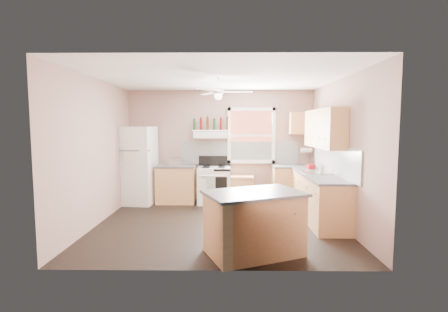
{
  "coord_description": "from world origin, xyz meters",
  "views": [
    {
      "loc": [
        0.17,
        -5.96,
        1.82
      ],
      "look_at": [
        0.1,
        0.3,
        1.25
      ],
      "focal_mm": 26.0,
      "sensor_mm": 36.0,
      "label": 1
    }
  ],
  "objects_px": {
    "refrigerator": "(138,165)",
    "cart": "(240,189)",
    "stove": "(214,185)",
    "island": "(254,224)",
    "toaster": "(176,162)"
  },
  "relations": [
    {
      "from": "cart",
      "to": "refrigerator",
      "type": "bearing_deg",
      "value": -170.94
    },
    {
      "from": "toaster",
      "to": "cart",
      "type": "xyz_separation_m",
      "value": [
        1.52,
        0.14,
        -0.67
      ]
    },
    {
      "from": "cart",
      "to": "island",
      "type": "distance_m",
      "value": 3.17
    },
    {
      "from": "cart",
      "to": "island",
      "type": "bearing_deg",
      "value": -82.79
    },
    {
      "from": "stove",
      "to": "cart",
      "type": "bearing_deg",
      "value": 6.8
    },
    {
      "from": "refrigerator",
      "to": "toaster",
      "type": "bearing_deg",
      "value": 5.86
    },
    {
      "from": "toaster",
      "to": "stove",
      "type": "bearing_deg",
      "value": 11.4
    },
    {
      "from": "refrigerator",
      "to": "toaster",
      "type": "distance_m",
      "value": 0.91
    },
    {
      "from": "cart",
      "to": "island",
      "type": "height_order",
      "value": "island"
    },
    {
      "from": "refrigerator",
      "to": "toaster",
      "type": "relative_size",
      "value": 6.49
    },
    {
      "from": "refrigerator",
      "to": "cart",
      "type": "distance_m",
      "value": 2.5
    },
    {
      "from": "stove",
      "to": "island",
      "type": "xyz_separation_m",
      "value": [
        0.69,
        -3.09,
        0.0
      ]
    },
    {
      "from": "cart",
      "to": "toaster",
      "type": "bearing_deg",
      "value": -168.66
    },
    {
      "from": "toaster",
      "to": "cart",
      "type": "relative_size",
      "value": 0.44
    },
    {
      "from": "stove",
      "to": "toaster",
      "type": "bearing_deg",
      "value": -176.08
    }
  ]
}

